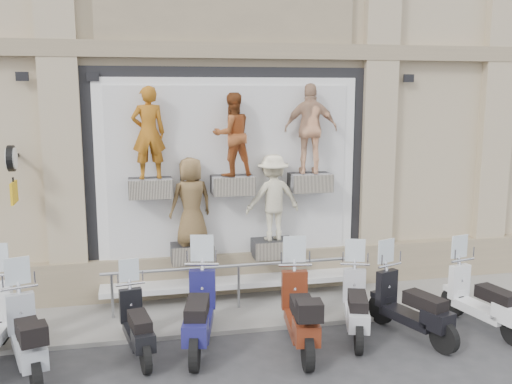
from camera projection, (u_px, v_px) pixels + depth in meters
ground at (263, 360)px, 8.82m from camera, size 90.00×90.00×0.00m
sidewalk at (238, 307)px, 10.84m from camera, size 16.00×2.20×0.08m
building at (202, 15)px, 14.49m from camera, size 14.00×8.60×12.00m
shop_vitrine at (236, 180)px, 11.06m from camera, size 5.60×0.83×4.30m
guard_rail at (239, 288)px, 10.66m from camera, size 5.06×0.10×0.93m
clock_sign_bracket at (12, 167)px, 9.89m from camera, size 0.10×0.80×1.02m
scooter_c at (26, 322)px, 8.26m from camera, size 1.12×2.05×1.60m
scooter_d at (137, 313)px, 8.86m from camera, size 0.80×1.80×1.41m
scooter_e at (199, 298)px, 9.07m from camera, size 1.04×2.18×1.71m
scooter_f at (300, 298)px, 9.08m from camera, size 0.88×2.14×1.69m
scooter_g at (357, 293)px, 9.56m from camera, size 1.10×1.96×1.53m
scooter_h at (412, 293)px, 9.48m from camera, size 1.18×2.00×1.56m
scooter_i at (484, 287)px, 9.79m from camera, size 0.95×1.98×1.55m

